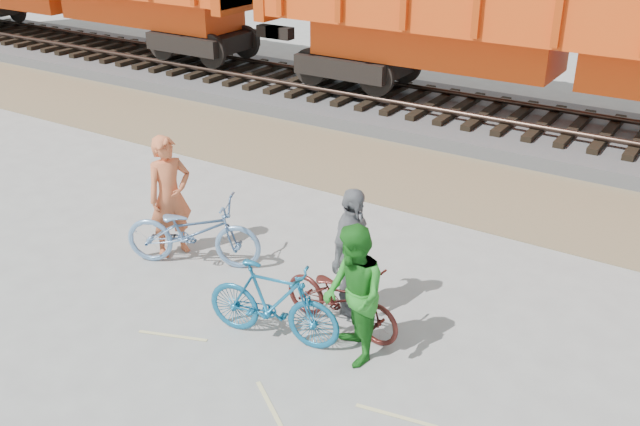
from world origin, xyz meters
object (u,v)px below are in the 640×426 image
(person_man, at_px, (354,295))
(bicycle_maroon, at_px, (341,298))
(bicycle_blue, at_px, (193,232))
(person_woman, at_px, (351,252))
(person_solo, at_px, (170,196))
(bicycle_teal, at_px, (273,303))

(person_man, bearing_deg, bicycle_maroon, 177.98)
(bicycle_blue, bearing_deg, person_woman, -110.76)
(bicycle_blue, distance_m, person_solo, 0.65)
(person_woman, bearing_deg, person_solo, 82.98)
(bicycle_maroon, distance_m, person_woman, 0.59)
(person_man, bearing_deg, person_woman, 166.18)
(person_solo, bearing_deg, person_woman, -67.86)
(bicycle_maroon, relative_size, person_man, 0.98)
(bicycle_teal, xyz_separation_m, person_solo, (-2.58, 1.00, 0.40))
(bicycle_maroon, bearing_deg, person_man, -131.67)
(person_man, distance_m, person_woman, 0.99)
(bicycle_blue, height_order, person_man, person_man)
(bicycle_blue, xyz_separation_m, bicycle_teal, (2.08, -0.90, -0.01))
(bicycle_blue, distance_m, bicycle_maroon, 2.67)
(bicycle_maroon, relative_size, person_solo, 0.91)
(bicycle_teal, bearing_deg, bicycle_blue, 56.10)
(bicycle_teal, height_order, person_solo, person_solo)
(bicycle_blue, height_order, person_solo, person_solo)
(bicycle_teal, bearing_deg, person_solo, 58.33)
(bicycle_blue, xyz_separation_m, person_woman, (2.56, 0.14, 0.34))
(bicycle_teal, height_order, person_woman, person_woman)
(bicycle_maroon, bearing_deg, bicycle_blue, 89.16)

